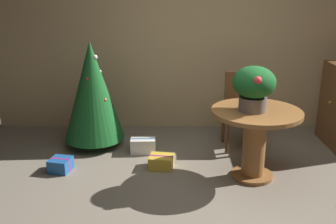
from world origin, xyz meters
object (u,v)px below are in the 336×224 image
object	(u,v)px
wooden_chair_far	(239,106)
gift_box_blue	(59,165)
gift_box_cream	(142,146)
round_dining_table	(253,133)
flower_vase	(252,85)
gift_box_gold	(160,162)
holiday_tree	(91,91)

from	to	relation	value
wooden_chair_far	gift_box_blue	distance (m)	2.29
wooden_chair_far	gift_box_cream	world-z (taller)	wooden_chair_far
round_dining_table	wooden_chair_far	distance (m)	0.89
wooden_chair_far	flower_vase	bearing A→B (deg)	-93.30
wooden_chair_far	gift_box_gold	xyz separation A→B (m)	(-0.99, -0.67, -0.46)
flower_vase	wooden_chair_far	world-z (taller)	flower_vase
holiday_tree	flower_vase	bearing A→B (deg)	-26.47
gift_box_blue	round_dining_table	bearing A→B (deg)	-3.83
flower_vase	holiday_tree	size ratio (longest dim) A/B	0.34
holiday_tree	gift_box_cream	bearing A→B (deg)	-19.99
wooden_chair_far	gift_box_gold	bearing A→B (deg)	-146.04
round_dining_table	wooden_chair_far	xyz separation A→B (m)	(0.00, 0.89, 0.02)
gift_box_blue	wooden_chair_far	bearing A→B (deg)	19.36
round_dining_table	holiday_tree	distance (m)	2.07
gift_box_gold	holiday_tree	bearing A→B (deg)	142.73
wooden_chair_far	gift_box_blue	xyz separation A→B (m)	(-2.12, -0.74, -0.46)
gift_box_gold	wooden_chair_far	bearing A→B (deg)	33.96
gift_box_cream	holiday_tree	bearing A→B (deg)	160.01
flower_vase	gift_box_gold	world-z (taller)	flower_vase
wooden_chair_far	gift_box_blue	bearing A→B (deg)	-160.64
round_dining_table	wooden_chair_far	world-z (taller)	wooden_chair_far
round_dining_table	gift_box_blue	size ratio (longest dim) A/B	3.50
gift_box_gold	gift_box_blue	world-z (taller)	gift_box_blue
holiday_tree	round_dining_table	bearing A→B (deg)	-25.31
round_dining_table	flower_vase	xyz separation A→B (m)	(-0.05, -0.02, 0.52)
flower_vase	gift_box_blue	size ratio (longest dim) A/B	1.73
gift_box_gold	round_dining_table	bearing A→B (deg)	-12.45
round_dining_table	gift_box_gold	xyz separation A→B (m)	(-0.99, 0.22, -0.43)
round_dining_table	gift_box_gold	bearing A→B (deg)	167.55
holiday_tree	gift_box_blue	distance (m)	1.02
holiday_tree	gift_box_cream	xyz separation A→B (m)	(0.63, -0.23, -0.64)
flower_vase	gift_box_cream	size ratio (longest dim) A/B	1.51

